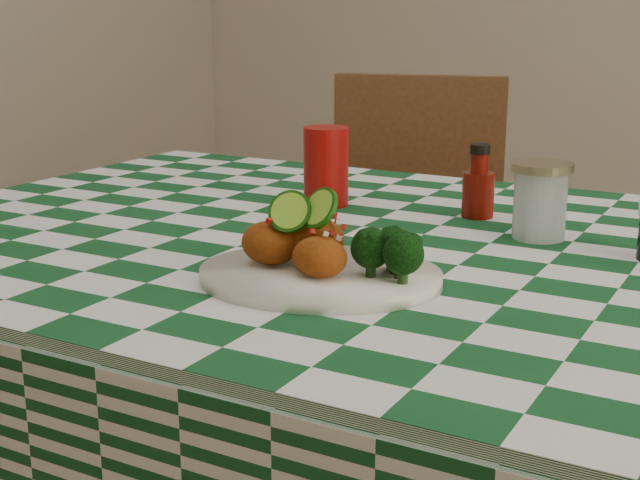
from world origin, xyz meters
The scene contains 7 objects.
plate centered at (-0.02, -0.22, 0.80)m, with size 0.30×0.23×0.02m, color white, non-canonical shape.
fried_chicken_pile centered at (-0.03, -0.22, 0.85)m, with size 0.14×0.10×0.09m, color #963D0E, non-canonical shape.
broccoli_side centered at (0.07, -0.21, 0.83)m, with size 0.08×0.08×0.06m, color black, non-canonical shape.
red_tumbler centered at (-0.23, 0.17, 0.85)m, with size 0.08×0.08×0.13m, color #970A08.
ketchup_bottle centered at (0.03, 0.21, 0.85)m, with size 0.05×0.05×0.12m, color #660D05, non-canonical shape.
mason_jar centered at (0.15, 0.13, 0.84)m, with size 0.09×0.09×0.11m, color #B2BCBA, non-canonical shape.
wooden_chair_left centered at (-0.33, 0.77, 0.47)m, with size 0.43×0.45×0.95m, color #472814, non-canonical shape.
Camera 1 is at (0.49, -1.13, 1.12)m, focal length 50.00 mm.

